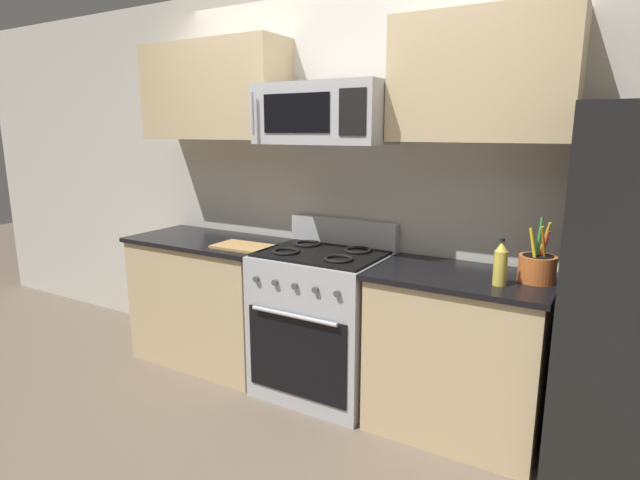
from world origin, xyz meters
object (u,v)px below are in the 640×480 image
at_px(range_oven, 322,321).
at_px(bottle_oil, 501,264).
at_px(cutting_board, 244,246).
at_px(microwave, 325,114).
at_px(utensil_crock, 537,267).

bearing_deg(range_oven, bottle_oil, -5.60).
relative_size(range_oven, cutting_board, 2.80).
height_order(range_oven, microwave, microwave).
height_order(cutting_board, bottle_oil, bottle_oil).
bearing_deg(bottle_oil, microwave, 173.03).
bearing_deg(utensil_crock, microwave, -178.75).
xyz_separation_m(microwave, cutting_board, (-0.54, -0.12, -0.83)).
distance_m(utensil_crock, cutting_board, 1.76).
xyz_separation_m(range_oven, cutting_board, (-0.54, -0.10, 0.44)).
bearing_deg(cutting_board, microwave, 12.91).
xyz_separation_m(range_oven, microwave, (-0.00, 0.03, 1.28)).
relative_size(microwave, utensil_crock, 2.41).
relative_size(microwave, bottle_oil, 3.35).
xyz_separation_m(utensil_crock, cutting_board, (-1.75, -0.15, -0.07)).
bearing_deg(cutting_board, range_oven, 10.25).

